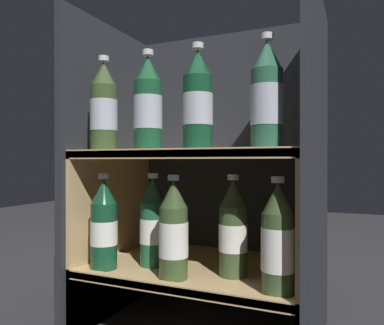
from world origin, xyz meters
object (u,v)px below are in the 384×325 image
object	(u,v)px
bottle_upper_front_0	(104,109)
bottle_lower_front_0	(104,226)
bottle_lower_back_1	(233,230)
bottle_lower_back_0	(153,224)
bottle_lower_front_1	(174,232)
bottle_upper_front_3	(267,98)
bottle_upper_front_1	(148,106)
bottle_upper_front_2	(198,102)
bottle_lower_front_2	(278,242)

from	to	relation	value
bottle_upper_front_0	bottle_lower_front_0	size ratio (longest dim) A/B	1.00
bottle_lower_back_1	bottle_lower_back_0	bearing A→B (deg)	180.00
bottle_lower_back_0	bottle_upper_front_0	bearing A→B (deg)	-142.55
bottle_lower_front_1	bottle_lower_back_0	size ratio (longest dim) A/B	1.00
bottle_upper_front_3	bottle_lower_back_0	xyz separation A→B (m)	(-0.34, 0.08, -0.32)
bottle_upper_front_0	bottle_upper_front_3	bearing A→B (deg)	-0.00
bottle_lower_back_1	bottle_upper_front_1	bearing A→B (deg)	-158.08
bottle_upper_front_2	bottle_lower_front_2	bearing A→B (deg)	0.00
bottle_upper_front_1	bottle_lower_back_1	bearing A→B (deg)	21.92
bottle_lower_front_1	bottle_lower_back_1	distance (m)	0.15
bottle_lower_back_0	bottle_upper_front_2	bearing A→B (deg)	-25.45
bottle_upper_front_1	bottle_lower_back_0	xyz separation A→B (m)	(-0.03, 0.08, -0.32)
bottle_lower_front_2	bottle_lower_back_1	xyz separation A→B (m)	(-0.13, 0.08, 0.00)
bottle_lower_front_0	bottle_lower_back_0	bearing A→B (deg)	37.57
bottle_upper_front_2	bottle_lower_back_0	size ratio (longest dim) A/B	1.00
bottle_lower_back_0	bottle_lower_back_1	xyz separation A→B (m)	(0.24, 0.00, -0.00)
bottle_lower_front_0	bottle_lower_back_0	distance (m)	0.13
bottle_upper_front_0	bottle_upper_front_1	xyz separation A→B (m)	(0.14, 0.00, -0.00)
bottle_upper_front_1	bottle_lower_back_1	xyz separation A→B (m)	(0.20, 0.08, -0.32)
bottle_upper_front_0	bottle_lower_front_0	distance (m)	0.32
bottle_lower_front_0	bottle_lower_front_2	size ratio (longest dim) A/B	1.00
bottle_upper_front_3	bottle_lower_front_1	xyz separation A→B (m)	(-0.23, 0.00, -0.32)
bottle_upper_front_0	bottle_lower_back_1	bearing A→B (deg)	13.43
bottle_lower_front_0	bottle_lower_back_0	world-z (taller)	same
bottle_lower_front_1	bottle_upper_front_3	bearing A→B (deg)	0.00
bottle_lower_front_0	bottle_lower_front_1	world-z (taller)	same
bottle_upper_front_3	bottle_lower_front_2	world-z (taller)	bottle_upper_front_3
bottle_upper_front_2	bottle_lower_back_0	bearing A→B (deg)	154.55
bottle_upper_front_1	bottle_lower_back_0	world-z (taller)	bottle_upper_front_1
bottle_lower_front_2	bottle_lower_back_1	bearing A→B (deg)	147.69
bottle_upper_front_1	bottle_upper_front_2	size ratio (longest dim) A/B	1.00
bottle_lower_back_0	bottle_lower_front_0	bearing A→B (deg)	-142.43
bottle_upper_front_3	bottle_lower_back_0	world-z (taller)	bottle_upper_front_3
bottle_upper_front_1	bottle_lower_back_1	size ratio (longest dim) A/B	1.00
bottle_upper_front_1	bottle_lower_front_1	size ratio (longest dim) A/B	1.00
bottle_upper_front_3	bottle_lower_front_0	world-z (taller)	bottle_upper_front_3
bottle_upper_front_2	bottle_lower_back_1	world-z (taller)	bottle_upper_front_2
bottle_upper_front_3	bottle_lower_back_1	world-z (taller)	bottle_upper_front_3
bottle_upper_front_1	bottle_upper_front_2	world-z (taller)	same
bottle_upper_front_1	bottle_lower_front_2	bearing A→B (deg)	0.00
bottle_upper_front_3	bottle_lower_front_1	distance (m)	0.40
bottle_upper_front_2	bottle_lower_front_0	xyz separation A→B (m)	(-0.28, 0.00, -0.32)
bottle_lower_back_0	bottle_lower_back_1	distance (m)	0.24
bottle_lower_front_0	bottle_lower_front_1	xyz separation A→B (m)	(0.21, -0.00, -0.00)
bottle_lower_front_0	bottle_lower_back_1	distance (m)	0.35
bottle_upper_front_3	bottle_lower_front_1	world-z (taller)	bottle_upper_front_3
bottle_upper_front_3	bottle_lower_back_1	distance (m)	0.35
bottle_lower_front_2	bottle_lower_front_0	bearing A→B (deg)	180.00
bottle_upper_front_2	bottle_upper_front_3	size ratio (longest dim) A/B	1.00
bottle_lower_front_1	bottle_upper_front_1	bearing A→B (deg)	180.00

